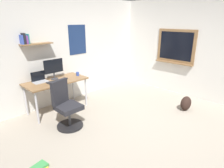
# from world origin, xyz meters

# --- Properties ---
(ground_plane) EXTENTS (5.20, 5.20, 0.00)m
(ground_plane) POSITION_xyz_m (0.00, 0.00, 0.00)
(ground_plane) COLOR #9E9384
(ground_plane) RESTS_ON ground
(wall_back) EXTENTS (5.00, 0.30, 2.60)m
(wall_back) POSITION_xyz_m (-0.00, 2.45, 1.30)
(wall_back) COLOR silver
(wall_back) RESTS_ON ground
(wall_right) EXTENTS (0.22, 5.00, 2.60)m
(wall_right) POSITION_xyz_m (2.45, 0.03, 1.30)
(wall_right) COLOR silver
(wall_right) RESTS_ON ground
(desk) EXTENTS (1.36, 0.67, 0.73)m
(desk) POSITION_xyz_m (-0.62, 2.03, 0.66)
(desk) COLOR olive
(desk) RESTS_ON ground
(office_chair) EXTENTS (0.52, 0.54, 0.95)m
(office_chair) POSITION_xyz_m (-0.87, 1.26, 0.41)
(office_chair) COLOR black
(office_chair) RESTS_ON ground
(laptop) EXTENTS (0.31, 0.21, 0.23)m
(laptop) POSITION_xyz_m (-0.93, 2.19, 0.79)
(laptop) COLOR #ADAFB5
(laptop) RESTS_ON desk
(monitor_primary) EXTENTS (0.46, 0.17, 0.46)m
(monitor_primary) POSITION_xyz_m (-0.59, 2.14, 1.00)
(monitor_primary) COLOR #38383D
(monitor_primary) RESTS_ON desk
(keyboard) EXTENTS (0.37, 0.13, 0.02)m
(keyboard) POSITION_xyz_m (-0.69, 1.95, 0.74)
(keyboard) COLOR black
(keyboard) RESTS_ON desk
(computer_mouse) EXTENTS (0.10, 0.06, 0.03)m
(computer_mouse) POSITION_xyz_m (-0.41, 1.95, 0.75)
(computer_mouse) COLOR #262628
(computer_mouse) RESTS_ON desk
(coffee_mug) EXTENTS (0.08, 0.08, 0.09)m
(coffee_mug) POSITION_xyz_m (-0.04, 2.00, 0.78)
(coffee_mug) COLOR #334CA5
(coffee_mug) RESTS_ON desk
(backpack) EXTENTS (0.32, 0.22, 0.34)m
(backpack) POSITION_xyz_m (1.49, -0.12, 0.17)
(backpack) COLOR black
(backpack) RESTS_ON ground
(book_stack_on_floor) EXTENTS (0.23, 0.19, 0.07)m
(book_stack_on_floor) POSITION_xyz_m (-1.82, 0.52, 0.04)
(book_stack_on_floor) COLOR gold
(book_stack_on_floor) RESTS_ON ground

